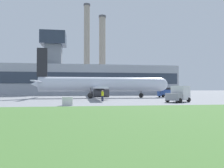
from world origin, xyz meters
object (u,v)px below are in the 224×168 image
Objects in this scene: pushback_tug at (167,93)px; baggage_truck at (179,94)px; airplane at (100,85)px; ground_crew_person at (102,96)px.

baggage_truck is (-5.59, -18.44, 0.15)m from pushback_tug.
airplane is 19.21m from baggage_truck.
baggage_truck is (10.46, -16.02, -1.70)m from airplane.
baggage_truck is at bearing -56.85° from airplane.
airplane is at bearing -171.44° from pushback_tug.
airplane reaches higher than baggage_truck.
airplane is 16.34m from pushback_tug.
airplane reaches higher than pushback_tug.
baggage_truck is 2.60× the size of ground_crew_person.
pushback_tug is at bearing 8.56° from airplane.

